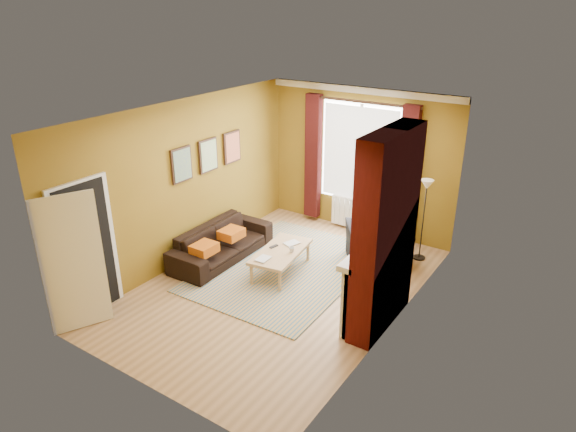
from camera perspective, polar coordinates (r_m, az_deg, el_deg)
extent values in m
plane|color=olive|center=(8.30, -0.96, -7.89)|extent=(5.50, 5.50, 0.00)
cube|color=olive|center=(9.94, 8.04, 6.04)|extent=(3.80, 0.02, 2.80)
cube|color=olive|center=(5.86, -16.59, -7.35)|extent=(3.80, 0.02, 2.80)
cube|color=olive|center=(6.87, 12.15, -2.20)|extent=(0.02, 5.50, 2.80)
cube|color=olive|center=(8.83, -11.26, 3.64)|extent=(0.02, 5.50, 2.80)
cube|color=white|center=(7.27, -1.11, 11.39)|extent=(3.80, 5.50, 0.01)
cube|color=#420B09|center=(6.93, 10.82, -1.86)|extent=(0.35, 1.40, 2.80)
cube|color=white|center=(7.38, 8.93, -7.51)|extent=(0.12, 1.30, 1.10)
cube|color=white|center=(7.15, 8.83, -3.74)|extent=(0.22, 1.40, 0.08)
cube|color=white|center=(6.96, 6.69, -9.75)|extent=(0.16, 0.14, 1.04)
cube|color=white|center=(7.87, 10.60, -5.83)|extent=(0.16, 0.14, 1.04)
cube|color=black|center=(7.42, 9.10, -8.24)|extent=(0.06, 0.80, 0.90)
cube|color=black|center=(7.66, 8.76, -10.89)|extent=(0.20, 1.00, 0.06)
cube|color=white|center=(6.81, 7.70, -3.98)|extent=(0.03, 0.12, 0.16)
cube|color=#301E13|center=(7.01, 8.61, -3.27)|extent=(0.03, 0.10, 0.14)
cylinder|color=#301E13|center=(7.23, 9.46, -2.60)|extent=(0.10, 0.10, 0.12)
cube|color=#301E13|center=(6.82, 9.63, 1.93)|extent=(0.03, 0.60, 0.75)
cube|color=#9C5C34|center=(6.83, 9.48, 1.97)|extent=(0.01, 0.52, 0.66)
cube|color=white|center=(9.60, 8.38, 13.65)|extent=(3.80, 0.08, 0.12)
cube|color=white|center=(9.87, 8.01, 6.83)|extent=(1.60, 0.04, 1.90)
cube|color=silver|center=(9.83, 7.91, 6.78)|extent=(1.50, 0.02, 1.80)
cube|color=white|center=(9.85, 7.96, 6.81)|extent=(0.06, 0.04, 1.90)
cube|color=#380D0C|center=(10.29, 2.80, 6.55)|extent=(0.30, 0.16, 2.50)
cube|color=#380D0C|center=(9.49, 13.03, 4.53)|extent=(0.30, 0.16, 2.50)
cylinder|color=#301E13|center=(9.56, 8.10, 12.47)|extent=(2.30, 0.05, 0.05)
cube|color=white|center=(10.21, 7.47, 0.26)|extent=(1.00, 0.10, 0.60)
cube|color=white|center=(10.34, 5.10, 0.69)|extent=(0.04, 0.03, 0.56)
cube|color=white|center=(10.30, 5.63, 0.56)|extent=(0.04, 0.03, 0.56)
cube|color=white|center=(10.25, 6.17, 0.43)|extent=(0.04, 0.03, 0.56)
cube|color=white|center=(10.20, 6.72, 0.30)|extent=(0.04, 0.03, 0.56)
cube|color=white|center=(10.16, 7.27, 0.17)|extent=(0.04, 0.03, 0.56)
cube|color=white|center=(10.12, 7.82, 0.03)|extent=(0.04, 0.03, 0.56)
cube|color=white|center=(10.07, 8.38, -0.10)|extent=(0.04, 0.03, 0.56)
cube|color=white|center=(10.03, 8.95, -0.24)|extent=(0.04, 0.03, 0.56)
cube|color=white|center=(9.99, 9.52, -0.38)|extent=(0.04, 0.03, 0.56)
cube|color=#301E13|center=(8.64, -11.76, 5.60)|extent=(0.04, 0.44, 0.58)
cube|color=#B0DF34|center=(8.62, -11.64, 5.58)|extent=(0.01, 0.38, 0.52)
cube|color=#301E13|center=(9.08, -8.88, 6.67)|extent=(0.04, 0.44, 0.58)
cube|color=green|center=(9.07, -8.76, 6.65)|extent=(0.01, 0.38, 0.52)
cube|color=#301E13|center=(9.55, -6.26, 7.62)|extent=(0.04, 0.44, 0.58)
cube|color=#C6313D|center=(9.54, -6.15, 7.60)|extent=(0.01, 0.38, 0.52)
cube|color=white|center=(7.77, -21.44, -3.56)|extent=(0.05, 0.94, 2.06)
cube|color=black|center=(7.75, -21.36, -3.60)|extent=(0.02, 0.80, 1.98)
cube|color=white|center=(7.45, -22.77, -4.95)|extent=(0.37, 0.74, 1.98)
imported|color=#386A2F|center=(7.45, 10.46, -1.24)|extent=(0.14, 0.10, 0.27)
cube|color=#A94C0E|center=(8.56, -9.29, -3.60)|extent=(0.34, 0.40, 0.16)
cube|color=#A94C0E|center=(9.03, -6.31, -1.96)|extent=(0.34, 0.40, 0.16)
cube|color=#32648A|center=(8.83, -0.25, -5.79)|extent=(2.45, 3.34, 0.02)
imported|color=black|center=(9.12, -7.39, -2.95)|extent=(0.83, 2.06, 0.60)
imported|color=black|center=(9.00, 9.94, -3.21)|extent=(1.38, 1.34, 0.68)
cube|color=tan|center=(8.53, -0.80, -3.97)|extent=(0.81, 1.34, 0.05)
cylinder|color=tan|center=(8.29, -4.08, -6.53)|extent=(0.06, 0.06, 0.37)
cylinder|color=tan|center=(8.09, -0.93, -7.29)|extent=(0.06, 0.06, 0.37)
cylinder|color=tan|center=(9.18, -0.67, -3.38)|extent=(0.06, 0.06, 0.37)
cylinder|color=tan|center=(9.00, 2.23, -3.98)|extent=(0.06, 0.06, 0.37)
cylinder|color=#A17845|center=(9.88, 9.20, -1.56)|extent=(0.38, 0.38, 0.41)
cylinder|color=black|center=(9.45, 14.34, -4.49)|extent=(0.25, 0.25, 0.03)
cylinder|color=black|center=(9.16, 14.76, -0.65)|extent=(0.03, 0.03, 1.36)
cone|color=beige|center=(8.92, 15.20, 3.39)|extent=(0.25, 0.25, 0.16)
imported|color=#999999|center=(8.28, -3.33, -4.62)|extent=(0.20, 0.26, 0.02)
imported|color=#999999|center=(8.80, 0.04, -2.82)|extent=(0.26, 0.31, 0.02)
imported|color=#999999|center=(8.43, 0.43, -3.78)|extent=(0.10, 0.10, 0.09)
cube|color=#242426|center=(8.62, -1.59, -3.40)|extent=(0.08, 0.17, 0.02)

